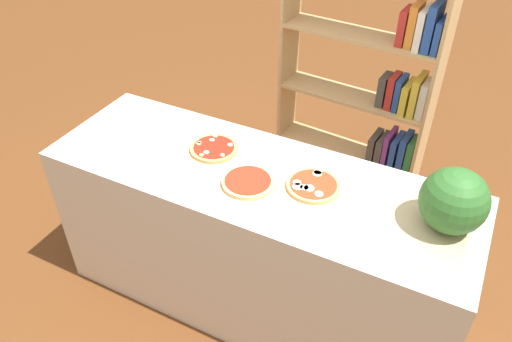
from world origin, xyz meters
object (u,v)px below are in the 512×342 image
at_px(pizza_mozzarella_2, 313,185).
at_px(bookshelf, 376,108).
at_px(pizza_mushroom_0, 214,148).
at_px(pizza_plain_1, 248,182).
at_px(watermelon, 454,201).

height_order(pizza_mozzarella_2, bookshelf, bookshelf).
height_order(pizza_mushroom_0, bookshelf, bookshelf).
bearing_deg(pizza_plain_1, bookshelf, 76.05).
distance_m(watermelon, bookshelf, 1.18).
distance_m(pizza_mushroom_0, pizza_mozzarella_2, 0.55).
relative_size(pizza_plain_1, watermelon, 0.87).
bearing_deg(watermelon, pizza_plain_1, -171.04).
relative_size(pizza_plain_1, bookshelf, 0.15).
xyz_separation_m(pizza_plain_1, watermelon, (0.85, 0.13, 0.12)).
bearing_deg(pizza_mozzarella_2, bookshelf, 89.53).
bearing_deg(bookshelf, watermelon, -60.17).
xyz_separation_m(pizza_mozzarella_2, bookshelf, (0.01, 1.02, -0.14)).
bearing_deg(pizza_mushroom_0, watermelon, -1.24).
distance_m(pizza_mushroom_0, bookshelf, 1.12).
bearing_deg(watermelon, pizza_mozzarella_2, -177.76).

